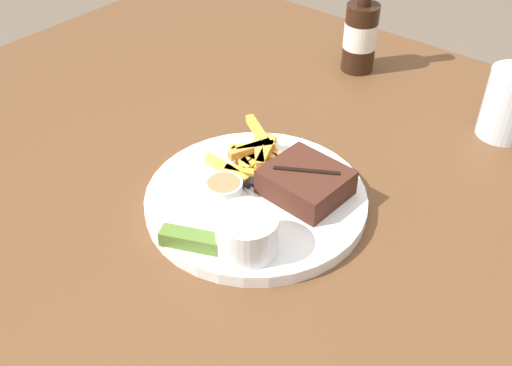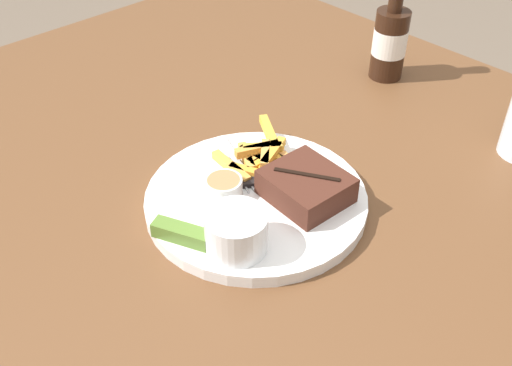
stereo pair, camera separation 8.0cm
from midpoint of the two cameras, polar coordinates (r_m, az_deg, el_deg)
dining_table at (r=0.87m, az=2.63°, el=-5.71°), size 1.41×1.20×0.77m
dinner_plate at (r=0.82m, az=2.80°, el=-1.70°), size 0.30×0.30×0.02m
steak_portion at (r=0.80m, az=7.64°, el=-0.41°), size 0.11×0.10×0.04m
fries_pile at (r=0.86m, az=3.35°, el=2.43°), size 0.14×0.13×0.02m
coleslaw_cup at (r=0.72m, az=1.29°, el=-4.62°), size 0.08×0.08×0.05m
dipping_sauce_cup at (r=0.80m, az=-0.25°, el=-0.45°), size 0.05×0.05×0.03m
pickle_spear at (r=0.74m, az=-3.84°, el=-5.09°), size 0.08×0.05×0.02m
fork_utensil at (r=0.87m, az=0.71°, el=2.04°), size 0.13×0.06×0.00m
knife_utensil at (r=0.83m, az=5.03°, el=0.07°), size 0.11×0.14×0.01m
beer_bottle at (r=1.12m, az=14.70°, el=12.99°), size 0.06×0.06×0.20m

